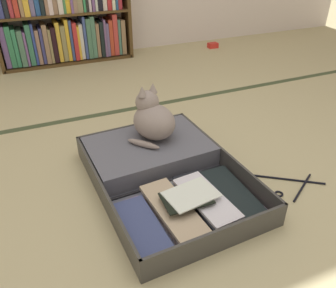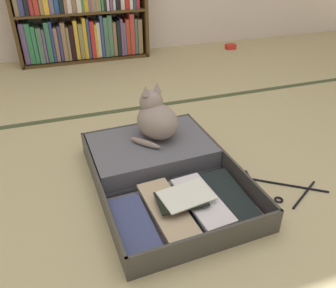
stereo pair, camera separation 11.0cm
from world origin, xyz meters
name	(u,v)px [view 1 (the left image)]	position (x,y,z in m)	size (l,w,h in m)	color
ground_plane	(182,210)	(0.00, 0.00, 0.00)	(10.00, 10.00, 0.00)	tan
tatami_border	(116,112)	(0.00, 1.06, 0.00)	(4.80, 0.05, 0.00)	#3E4A2E
bookshelf	(62,16)	(-0.11, 2.26, 0.41)	(1.18, 0.25, 0.87)	#4F381C
open_suitcase	(161,169)	(0.01, 0.26, 0.05)	(0.68, 0.93, 0.12)	#3B3A37
black_cat	(152,119)	(0.05, 0.47, 0.22)	(0.29, 0.30, 0.28)	gray
clothes_hanger	(278,183)	(0.51, -0.01, 0.01)	(0.38, 0.32, 0.01)	black
small_red_pouch	(213,45)	(1.36, 2.12, 0.02)	(0.10, 0.07, 0.05)	red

